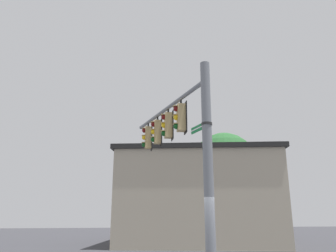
{
  "coord_description": "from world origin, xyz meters",
  "views": [
    {
      "loc": [
        -9.68,
        2.53,
        2.02
      ],
      "look_at": [
        3.0,
        0.87,
        5.53
      ],
      "focal_mm": 34.19,
      "sensor_mm": 36.0,
      "label": 1
    }
  ],
  "objects_px": {
    "traffic_light_mid_inner": "(168,125)",
    "street_name_sign": "(203,126)",
    "traffic_light_nearest_pole": "(181,118)",
    "traffic_light_arm_end": "(148,138)",
    "traffic_light_mid_outer": "(157,132)"
  },
  "relations": [
    {
      "from": "traffic_light_mid_outer",
      "to": "street_name_sign",
      "type": "xyz_separation_m",
      "value": [
        -3.91,
        -1.15,
        -0.74
      ]
    },
    {
      "from": "street_name_sign",
      "to": "traffic_light_mid_inner",
      "type": "bearing_deg",
      "value": 16.54
    },
    {
      "from": "traffic_light_nearest_pole",
      "to": "street_name_sign",
      "type": "bearing_deg",
      "value": -163.17
    },
    {
      "from": "traffic_light_arm_end",
      "to": "street_name_sign",
      "type": "distance_m",
      "value": 5.34
    },
    {
      "from": "traffic_light_mid_inner",
      "to": "traffic_light_nearest_pole",
      "type": "bearing_deg",
      "value": -163.86
    },
    {
      "from": "traffic_light_mid_outer",
      "to": "traffic_light_mid_inner",
      "type": "bearing_deg",
      "value": -163.86
    },
    {
      "from": "traffic_light_nearest_pole",
      "to": "traffic_light_arm_end",
      "type": "distance_m",
      "value": 3.63
    },
    {
      "from": "traffic_light_mid_outer",
      "to": "traffic_light_arm_end",
      "type": "distance_m",
      "value": 1.21
    },
    {
      "from": "traffic_light_nearest_pole",
      "to": "traffic_light_mid_inner",
      "type": "distance_m",
      "value": 1.21
    },
    {
      "from": "traffic_light_arm_end",
      "to": "street_name_sign",
      "type": "bearing_deg",
      "value": -163.64
    },
    {
      "from": "traffic_light_mid_outer",
      "to": "traffic_light_arm_end",
      "type": "height_order",
      "value": "same"
    },
    {
      "from": "traffic_light_arm_end",
      "to": "street_name_sign",
      "type": "height_order",
      "value": "traffic_light_arm_end"
    },
    {
      "from": "traffic_light_mid_inner",
      "to": "traffic_light_arm_end",
      "type": "distance_m",
      "value": 2.42
    },
    {
      "from": "traffic_light_nearest_pole",
      "to": "traffic_light_mid_outer",
      "type": "relative_size",
      "value": 1.0
    },
    {
      "from": "traffic_light_mid_inner",
      "to": "street_name_sign",
      "type": "xyz_separation_m",
      "value": [
        -2.74,
        -0.82,
        -0.74
      ]
    }
  ]
}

